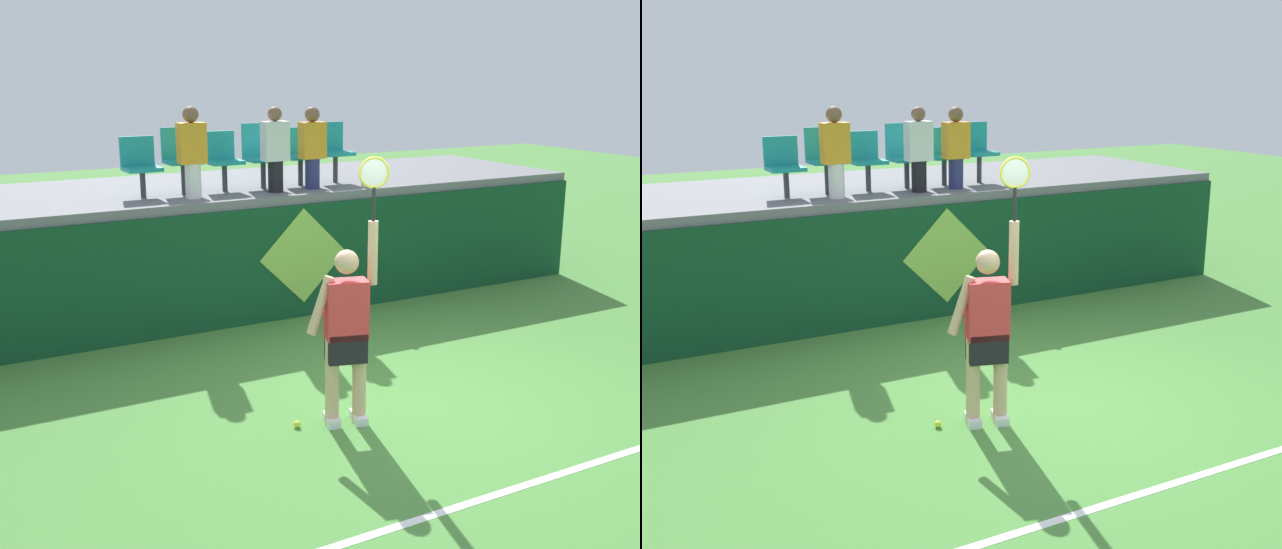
{
  "view_description": "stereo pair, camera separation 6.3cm",
  "coord_description": "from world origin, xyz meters",
  "views": [
    {
      "loc": [
        -4.16,
        -5.93,
        3.25
      ],
      "look_at": [
        -0.35,
        1.1,
        1.13
      ],
      "focal_mm": 44.4,
      "sensor_mm": 36.0,
      "label": 1
    },
    {
      "loc": [
        -4.11,
        -5.96,
        3.25
      ],
      "look_at": [
        -0.35,
        1.1,
        1.13
      ],
      "focal_mm": 44.4,
      "sensor_mm": 36.0,
      "label": 2
    }
  ],
  "objects": [
    {
      "name": "ground_plane",
      "position": [
        0.0,
        0.0,
        0.0
      ],
      "size": [
        40.0,
        40.0,
        0.0
      ],
      "primitive_type": "plane",
      "color": "#478438"
    },
    {
      "name": "court_back_wall",
      "position": [
        0.0,
        3.15,
        0.75
      ],
      "size": [
        10.19,
        0.2,
        1.51
      ],
      "primitive_type": "cube",
      "color": "#0F4223",
      "rests_on": "ground_plane"
    },
    {
      "name": "spectator_platform",
      "position": [
        0.0,
        4.53,
        1.57
      ],
      "size": [
        10.19,
        2.87,
        0.12
      ],
      "primitive_type": "cube",
      "color": "slate",
      "rests_on": "court_back_wall"
    },
    {
      "name": "court_baseline_stripe",
      "position": [
        0.0,
        -1.72,
        0.0
      ],
      "size": [
        9.17,
        0.08,
        0.01
      ],
      "primitive_type": "cube",
      "color": "white",
      "rests_on": "ground_plane"
    },
    {
      "name": "tennis_player",
      "position": [
        -0.69,
        -0.04,
        0.94
      ],
      "size": [
        0.74,
        0.35,
        2.49
      ],
      "color": "white",
      "rests_on": "ground_plane"
    },
    {
      "name": "tennis_ball",
      "position": [
        -1.14,
        0.08,
        0.03
      ],
      "size": [
        0.07,
        0.07,
        0.07
      ],
      "primitive_type": "sphere",
      "color": "#D1E533",
      "rests_on": "ground_plane"
    },
    {
      "name": "water_bottle",
      "position": [
        1.54,
        3.31,
        1.73
      ],
      "size": [
        0.07,
        0.07,
        0.21
      ],
      "primitive_type": "cylinder",
      "color": "white",
      "rests_on": "spectator_platform"
    },
    {
      "name": "stadium_chair_0",
      "position": [
        -1.39,
        3.95,
        2.05
      ],
      "size": [
        0.44,
        0.42,
        0.75
      ],
      "color": "#38383D",
      "rests_on": "spectator_platform"
    },
    {
      "name": "stadium_chair_1",
      "position": [
        -0.85,
        3.95,
        2.12
      ],
      "size": [
        0.44,
        0.42,
        0.85
      ],
      "color": "#38383D",
      "rests_on": "spectator_platform"
    },
    {
      "name": "stadium_chair_2",
      "position": [
        -0.28,
        3.95,
        2.07
      ],
      "size": [
        0.44,
        0.42,
        0.78
      ],
      "color": "#38383D",
      "rests_on": "spectator_platform"
    },
    {
      "name": "stadium_chair_3",
      "position": [
        0.28,
        3.96,
        2.11
      ],
      "size": [
        0.44,
        0.42,
        0.86
      ],
      "color": "#38383D",
      "rests_on": "spectator_platform"
    },
    {
      "name": "stadium_chair_4",
      "position": [
        0.85,
        3.95,
        2.08
      ],
      "size": [
        0.44,
        0.42,
        0.78
      ],
      "color": "#38383D",
      "rests_on": "spectator_platform"
    },
    {
      "name": "stadium_chair_5",
      "position": [
        1.41,
        3.95,
        2.11
      ],
      "size": [
        0.44,
        0.42,
        0.84
      ],
      "color": "#38383D",
      "rests_on": "spectator_platform"
    },
    {
      "name": "spectator_0",
      "position": [
        0.85,
        3.53,
        2.2
      ],
      "size": [
        0.34,
        0.2,
        1.09
      ],
      "color": "navy",
      "rests_on": "spectator_platform"
    },
    {
      "name": "spectator_1",
      "position": [
        0.28,
        3.49,
        2.2
      ],
      "size": [
        0.34,
        0.2,
        1.11
      ],
      "color": "black",
      "rests_on": "spectator_platform"
    },
    {
      "name": "spectator_2",
      "position": [
        -0.85,
        3.53,
        2.23
      ],
      "size": [
        0.34,
        0.2,
        1.14
      ],
      "color": "white",
      "rests_on": "spectator_platform"
    },
    {
      "name": "wall_signage_mount",
      "position": [
        0.46,
        3.05,
        0.0
      ],
      "size": [
        1.27,
        0.01,
        1.47
      ],
      "color": "#0F4223",
      "rests_on": "ground_plane"
    }
  ]
}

